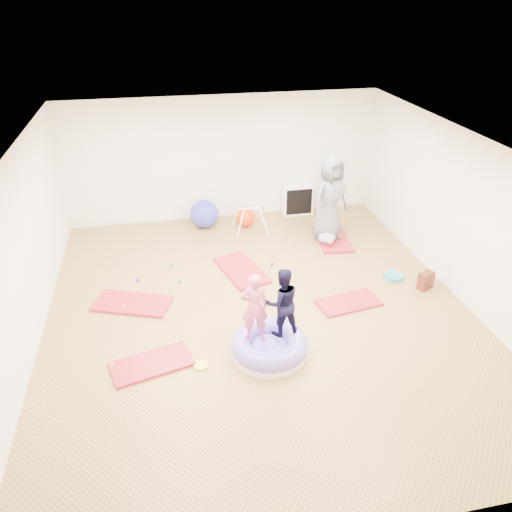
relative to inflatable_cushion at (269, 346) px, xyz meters
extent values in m
cube|color=#A28847|center=(0.09, 1.11, -0.14)|extent=(7.00, 8.00, 0.01)
cube|color=white|center=(0.09, 1.11, 2.66)|extent=(7.00, 8.00, 0.01)
cube|color=white|center=(0.09, 5.11, 1.26)|extent=(7.00, 0.01, 2.80)
cube|color=white|center=(0.09, -2.89, 1.26)|extent=(7.00, 0.01, 2.80)
cube|color=white|center=(-3.41, 1.11, 1.26)|extent=(0.01, 8.00, 2.80)
cube|color=white|center=(3.59, 1.11, 1.26)|extent=(0.01, 8.00, 2.80)
cube|color=#BC2240|center=(-1.73, 0.10, -0.12)|extent=(1.26, 0.85, 0.05)
cube|color=#BC2240|center=(-2.02, 1.73, -0.11)|extent=(1.43, 1.06, 0.05)
cube|color=#BC2240|center=(0.02, 2.46, -0.11)|extent=(0.95, 1.40, 0.05)
cube|color=#BC2240|center=(1.65, 1.02, -0.12)|extent=(1.16, 0.71, 0.05)
cube|color=#BC2240|center=(2.18, 3.40, -0.11)|extent=(0.77, 1.35, 0.05)
cylinder|color=white|center=(0.00, 0.00, -0.08)|extent=(1.11, 1.11, 0.13)
torus|color=#795CD6|center=(0.00, 0.00, 0.04)|extent=(1.15, 1.15, 0.30)
ellipsoid|color=#795CD6|center=(0.00, 0.00, -0.03)|extent=(0.61, 0.61, 0.27)
imported|color=#E2587F|center=(-0.21, 0.09, 0.73)|extent=(0.41, 0.29, 1.08)
imported|color=black|center=(0.20, 0.12, 0.73)|extent=(0.55, 0.44, 1.08)
imported|color=slate|center=(2.07, 3.44, 0.81)|extent=(1.04, 0.89, 1.80)
ellipsoid|color=#9EB1D7|center=(1.98, 3.20, 0.02)|extent=(0.38, 0.25, 0.22)
sphere|color=tan|center=(1.98, 3.02, 0.05)|extent=(0.18, 0.18, 0.18)
sphere|color=yellow|center=(-2.29, 0.18, -0.11)|extent=(0.07, 0.07, 0.07)
sphere|color=#CE441C|center=(-0.17, 2.93, -0.11)|extent=(0.07, 0.07, 0.07)
sphere|color=#2E39C9|center=(0.64, 2.57, -0.11)|extent=(0.07, 0.07, 0.07)
sphere|color=#1E9823|center=(-1.29, 2.95, -0.11)|extent=(0.07, 0.07, 0.07)
sphere|color=#2E39C9|center=(-1.93, 2.49, -0.11)|extent=(0.07, 0.07, 0.07)
sphere|color=#2E39C9|center=(-0.06, 0.80, -0.11)|extent=(0.07, 0.07, 0.07)
sphere|color=yellow|center=(0.08, 3.27, -0.11)|extent=(0.07, 0.07, 0.07)
sphere|color=#1E9823|center=(-1.17, 2.27, -0.11)|extent=(0.07, 0.07, 0.07)
sphere|color=yellow|center=(-2.15, 1.65, -0.11)|extent=(0.07, 0.07, 0.07)
sphere|color=#2E39C9|center=(-0.44, 4.60, 0.18)|extent=(0.64, 0.64, 0.64)
sphere|color=#FF3B07|center=(0.47, 4.45, 0.08)|extent=(0.44, 0.44, 0.44)
cylinder|color=white|center=(0.25, 3.89, 0.16)|extent=(0.21, 0.22, 0.57)
cylinder|color=white|center=(0.25, 4.38, 0.16)|extent=(0.21, 0.22, 0.57)
cylinder|color=white|center=(0.78, 3.89, 0.16)|extent=(0.21, 0.22, 0.57)
cylinder|color=white|center=(0.78, 4.38, 0.16)|extent=(0.21, 0.22, 0.57)
cylinder|color=white|center=(0.52, 4.13, 0.41)|extent=(0.55, 0.03, 0.03)
sphere|color=#CE441C|center=(0.24, 4.13, 0.41)|extent=(0.07, 0.07, 0.07)
sphere|color=#2E39C9|center=(0.80, 4.13, 0.41)|extent=(0.07, 0.07, 0.07)
cube|color=white|center=(1.81, 4.91, 0.22)|extent=(0.72, 0.35, 0.72)
cube|color=black|center=(1.81, 4.74, 0.22)|extent=(0.62, 0.02, 0.62)
cube|color=white|center=(1.81, 4.86, 0.22)|extent=(0.02, 0.24, 0.63)
cube|color=white|center=(1.81, 4.86, 0.22)|extent=(0.63, 0.24, 0.02)
cylinder|color=teal|center=(2.77, 1.65, -0.10)|extent=(0.35, 0.35, 0.08)
cube|color=maroon|center=(3.17, 1.22, 0.02)|extent=(0.33, 0.28, 0.32)
cylinder|color=yellow|center=(-1.03, -0.07, -0.12)|extent=(0.21, 0.21, 0.03)
camera|label=1|loc=(-1.37, -5.66, 4.75)|focal=35.00mm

